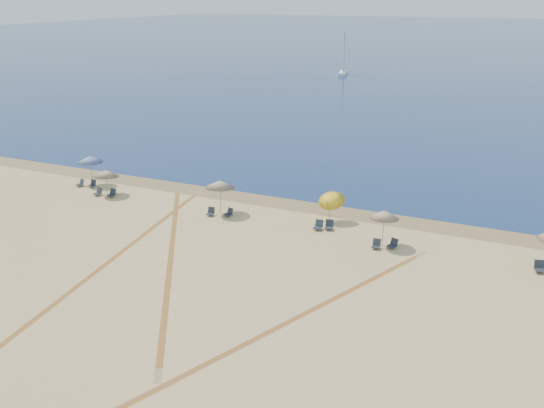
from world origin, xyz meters
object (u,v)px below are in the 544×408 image
at_px(chair_3, 112,193).
at_px(chair_8, 376,244).
at_px(chair_4, 211,212).
at_px(chair_7, 329,225).
at_px(chair_10, 540,267).
at_px(umbrella_0, 90,159).
at_px(chair_6, 318,226).
at_px(umbrella_2, 220,184).
at_px(umbrella_4, 384,214).
at_px(sailboat_1, 344,62).
at_px(chair_0, 81,183).
at_px(chair_1, 92,184).
at_px(chair_9, 393,244).
at_px(umbrella_1, 106,173).
at_px(chair_2, 98,192).
at_px(umbrella_3, 331,198).
at_px(chair_5, 229,213).

bearing_deg(chair_3, chair_8, -4.17).
distance_m(chair_4, chair_7, 9.07).
bearing_deg(chair_4, chair_10, -9.80).
distance_m(umbrella_0, chair_6, 21.63).
height_order(umbrella_2, chair_7, umbrella_2).
height_order(umbrella_0, umbrella_4, umbrella_0).
xyz_separation_m(chair_4, sailboat_1, (-16.26, 82.21, 2.24)).
distance_m(chair_0, chair_6, 22.15).
relative_size(umbrella_0, sailboat_1, 0.32).
height_order(chair_4, chair_10, chair_10).
bearing_deg(chair_1, chair_9, -1.88).
xyz_separation_m(umbrella_1, chair_2, (-0.61, -0.40, -1.59)).
bearing_deg(chair_8, chair_9, 24.39).
bearing_deg(sailboat_1, chair_9, -83.05).
bearing_deg(umbrella_3, chair_7, -73.85).
bearing_deg(chair_4, chair_7, -2.78).
height_order(chair_6, chair_9, chair_6).
bearing_deg(umbrella_3, chair_3, -173.61).
xyz_separation_m(chair_3, chair_4, (9.54, -0.42, -0.02)).
bearing_deg(umbrella_1, chair_5, -1.15).
relative_size(umbrella_0, umbrella_2, 1.00).
bearing_deg(umbrella_0, umbrella_3, 0.45).
distance_m(umbrella_0, chair_1, 2.12).
height_order(chair_3, chair_5, chair_3).
bearing_deg(chair_2, chair_4, 8.59).
xyz_separation_m(umbrella_4, chair_9, (0.74, -0.08, -1.93)).
relative_size(chair_1, sailboat_1, 0.08).
bearing_deg(chair_10, chair_4, 164.10).
distance_m(umbrella_1, chair_0, 4.07).
bearing_deg(umbrella_1, chair_0, 165.91).
distance_m(chair_0, chair_7, 22.82).
bearing_deg(chair_4, chair_9, -10.66).
distance_m(umbrella_3, chair_6, 2.36).
relative_size(umbrella_2, chair_2, 3.73).
height_order(chair_1, chair_4, chair_1).
bearing_deg(umbrella_1, umbrella_3, 5.55).
bearing_deg(chair_1, chair_7, 0.65).
bearing_deg(chair_3, sailboat_1, 93.72).
bearing_deg(chair_8, umbrella_3, 139.47).
bearing_deg(umbrella_2, umbrella_0, 173.42).
height_order(umbrella_1, chair_0, umbrella_1).
bearing_deg(chair_10, umbrella_2, 162.25).
bearing_deg(chair_9, umbrella_2, -162.04).
distance_m(chair_1, chair_9, 26.69).
height_order(chair_0, chair_3, chair_3).
relative_size(umbrella_2, sailboat_1, 0.32).
distance_m(chair_3, chair_10, 32.22).
relative_size(umbrella_4, chair_1, 4.03).
bearing_deg(chair_5, chair_10, 19.44).
height_order(chair_9, sailboat_1, sailboat_1).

